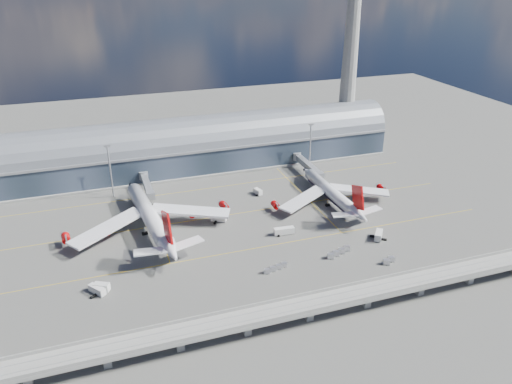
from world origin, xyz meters
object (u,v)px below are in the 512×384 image
object	(u,v)px
airliner_right	(332,194)
floodlight_mast_right	(310,146)
service_truck_0	(97,290)
service_truck_5	(219,218)
service_truck_1	(102,287)
cargo_train_0	(276,268)
cargo_train_1	(339,252)
service_truck_4	(258,192)
service_truck_3	(379,235)
service_truck_2	(284,231)
airliner_left	(150,218)
cargo_train_2	(389,261)
control_tower	(350,58)
floodlight_mast_left	(110,170)

from	to	relation	value
airliner_right	floodlight_mast_right	bearing A→B (deg)	79.53
service_truck_0	service_truck_5	world-z (taller)	service_truck_5
service_truck_1	cargo_train_0	xyz separation A→B (m)	(59.42, -7.08, -0.66)
cargo_train_1	cargo_train_0	bearing A→B (deg)	113.87
airliner_right	service_truck_4	distance (m)	34.86
floodlight_mast_right	cargo_train_0	world-z (taller)	floodlight_mast_right
airliner_right	service_truck_3	distance (m)	35.29
service_truck_2	service_truck_5	distance (m)	29.27
cargo_train_0	service_truck_4	bearing A→B (deg)	1.38
service_truck_0	service_truck_4	xyz separation A→B (m)	(75.78, 55.81, -0.05)
service_truck_1	service_truck_2	size ratio (longest dim) A/B	0.68
cargo_train_0	airliner_left	bearing A→B (deg)	56.30
airliner_left	service_truck_3	distance (m)	91.58
service_truck_5	service_truck_3	bearing A→B (deg)	-91.98
airliner_right	service_truck_5	world-z (taller)	airliner_right
service_truck_5	cargo_train_2	bearing A→B (deg)	-105.55
airliner_right	service_truck_2	size ratio (longest dim) A/B	7.02
service_truck_1	service_truck_4	xyz separation A→B (m)	(74.24, 54.96, -0.15)
airliner_left	cargo_train_1	distance (m)	76.08
service_truck_5	service_truck_0	bearing A→B (deg)	154.76
control_tower	service_truck_5	distance (m)	126.55
service_truck_5	floodlight_mast_right	bearing A→B (deg)	-26.82
service_truck_1	service_truck_4	distance (m)	92.37
service_truck_3	service_truck_0	bearing A→B (deg)	-141.04
control_tower	service_truck_2	distance (m)	123.67
control_tower	service_truck_5	size ratio (longest dim) A/B	15.26
floodlight_mast_left	floodlight_mast_right	distance (m)	100.00
service_truck_0	cargo_train_1	world-z (taller)	service_truck_0
cargo_train_0	service_truck_2	bearing A→B (deg)	-13.63
cargo_train_1	service_truck_0	bearing A→B (deg)	106.72
control_tower	service_truck_4	bearing A→B (deg)	-146.02
control_tower	service_truck_2	size ratio (longest dim) A/B	12.21
airliner_left	cargo_train_1	xyz separation A→B (m)	(64.01, -40.77, -5.28)
control_tower	service_truck_4	xyz separation A→B (m)	(-70.24, -47.33, -50.27)
service_truck_1	cargo_train_2	world-z (taller)	service_truck_1
floodlight_mast_left	cargo_train_2	size ratio (longest dim) A/B	4.38
service_truck_0	service_truck_5	xyz separation A→B (m)	(51.27, 35.82, 0.16)
service_truck_0	cargo_train_1	distance (m)	87.26
airliner_left	service_truck_4	bearing A→B (deg)	13.93
airliner_left	service_truck_2	distance (m)	54.20
floodlight_mast_left	service_truck_4	world-z (taller)	floodlight_mast_left
service_truck_2	cargo_train_0	size ratio (longest dim) A/B	0.85
cargo_train_0	cargo_train_2	size ratio (longest dim) A/B	1.70
service_truck_0	service_truck_1	distance (m)	1.76
floodlight_mast_left	service_truck_2	world-z (taller)	floodlight_mast_left
floodlight_mast_left	service_truck_3	size ratio (longest dim) A/B	3.87
floodlight_mast_right	airliner_right	world-z (taller)	floodlight_mast_right
cargo_train_2	cargo_train_0	bearing A→B (deg)	99.59
airliner_right	service_truck_1	distance (m)	108.62
service_truck_5	cargo_train_1	distance (m)	53.77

